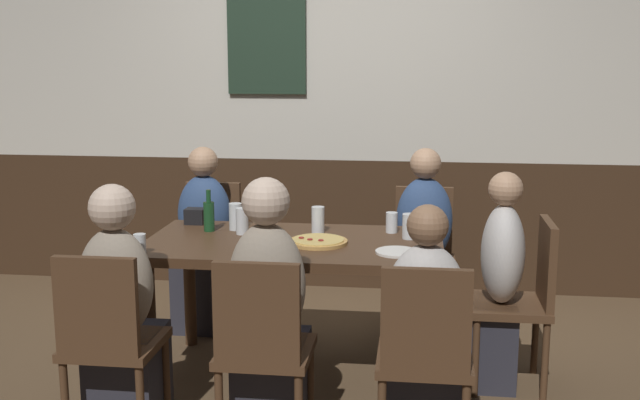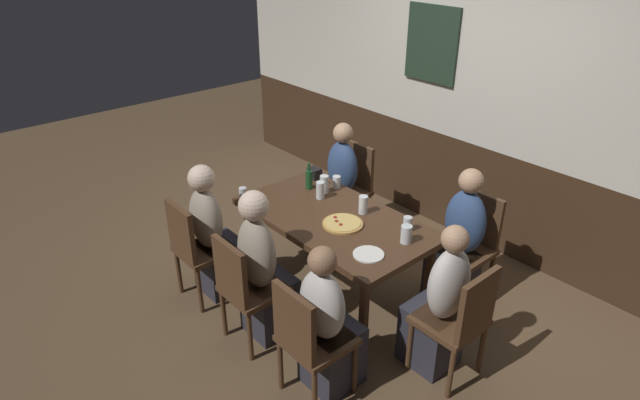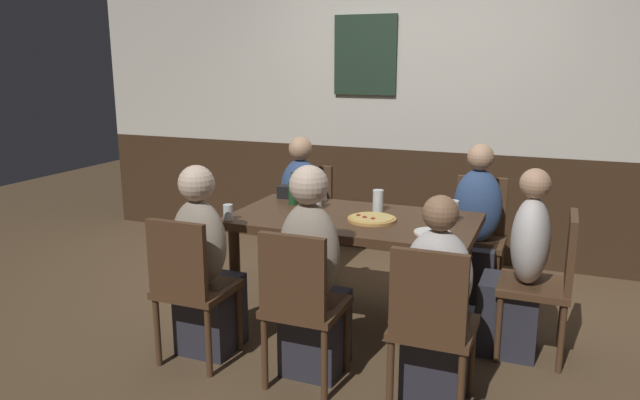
{
  "view_description": "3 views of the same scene",
  "coord_description": "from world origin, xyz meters",
  "views": [
    {
      "loc": [
        0.64,
        -3.91,
        1.71
      ],
      "look_at": [
        0.12,
        0.15,
        0.93
      ],
      "focal_mm": 43.51,
      "sensor_mm": 36.0,
      "label": 1
    },
    {
      "loc": [
        2.62,
        -2.43,
        2.75
      ],
      "look_at": [
        -0.07,
        -0.09,
        0.89
      ],
      "focal_mm": 30.01,
      "sensor_mm": 36.0,
      "label": 2
    },
    {
      "loc": [
        1.18,
        -3.52,
        1.72
      ],
      "look_at": [
        -0.21,
        -0.06,
        0.85
      ],
      "focal_mm": 33.67,
      "sensor_mm": 36.0,
      "label": 3
    }
  ],
  "objects": [
    {
      "name": "chair_right_near",
      "position": [
        0.69,
        -0.84,
        0.5
      ],
      "size": [
        0.4,
        0.4,
        0.88
      ],
      "color": "#513521",
      "rests_on": "ground_plane"
    },
    {
      "name": "tumbler_short",
      "position": [
        -0.36,
        0.21,
        0.81
      ],
      "size": [
        0.07,
        0.07,
        0.15
      ],
      "color": "silver",
      "rests_on": "dining_table"
    },
    {
      "name": "chair_left_near",
      "position": [
        -0.69,
        -0.84,
        0.5
      ],
      "size": [
        0.4,
        0.4,
        0.88
      ],
      "color": "#513521",
      "rests_on": "ground_plane"
    },
    {
      "name": "highball_clear",
      "position": [
        0.1,
        0.2,
        0.8
      ],
      "size": [
        0.07,
        0.07,
        0.14
      ],
      "color": "silver",
      "rests_on": "dining_table"
    },
    {
      "name": "person_mid_near",
      "position": [
        0.0,
        -0.68,
        0.51
      ],
      "size": [
        0.34,
        0.37,
        1.19
      ],
      "color": "#2D2D38",
      "rests_on": "ground_plane"
    },
    {
      "name": "beer_glass_tall",
      "position": [
        -0.7,
        -0.37,
        0.78
      ],
      "size": [
        0.06,
        0.06,
        0.1
      ],
      "color": "silver",
      "rests_on": "dining_table"
    },
    {
      "name": "chair_right_far",
      "position": [
        0.69,
        0.84,
        0.5
      ],
      "size": [
        0.4,
        0.4,
        0.88
      ],
      "color": "#513521",
      "rests_on": "ground_plane"
    },
    {
      "name": "pint_glass_pale",
      "position": [
        -0.3,
        0.12,
        0.8
      ],
      "size": [
        0.07,
        0.07,
        0.14
      ],
      "color": "silver",
      "rests_on": "dining_table"
    },
    {
      "name": "beer_bottle_green",
      "position": [
        -0.5,
        0.17,
        0.83
      ],
      "size": [
        0.06,
        0.06,
        0.23
      ],
      "color": "#194723",
      "rests_on": "dining_table"
    },
    {
      "name": "dining_table",
      "position": [
        0.0,
        0.0,
        0.65
      ],
      "size": [
        1.56,
        0.86,
        0.74
      ],
      "color": "#472D1C",
      "rests_on": "ground_plane"
    },
    {
      "name": "chair_head_east",
      "position": [
        1.19,
        0.0,
        0.5
      ],
      "size": [
        0.4,
        0.4,
        0.88
      ],
      "color": "#513521",
      "rests_on": "ground_plane"
    },
    {
      "name": "beer_glass_half",
      "position": [
        -0.35,
        0.35,
        0.79
      ],
      "size": [
        0.07,
        0.07,
        0.11
      ],
      "color": "silver",
      "rests_on": "dining_table"
    },
    {
      "name": "plate_white_large",
      "position": [
        0.55,
        -0.19,
        0.75
      ],
      "size": [
        0.21,
        0.21,
        0.01
      ],
      "primitive_type": "cylinder",
      "color": "white",
      "rests_on": "dining_table"
    },
    {
      "name": "pizza",
      "position": [
        0.14,
        -0.04,
        0.75
      ],
      "size": [
        0.3,
        0.3,
        0.03
      ],
      "color": "tan",
      "rests_on": "dining_table"
    },
    {
      "name": "person_head_east",
      "position": [
        1.03,
        0.0,
        0.47
      ],
      "size": [
        0.37,
        0.34,
        1.13
      ],
      "color": "#2D2D38",
      "rests_on": "ground_plane"
    },
    {
      "name": "tumbler_water",
      "position": [
        0.6,
        0.13,
        0.8
      ],
      "size": [
        0.08,
        0.08,
        0.13
      ],
      "color": "silver",
      "rests_on": "dining_table"
    },
    {
      "name": "ground_plane",
      "position": [
        0.0,
        0.0,
        0.0
      ],
      "size": [
        12.0,
        12.0,
        0.0
      ],
      "primitive_type": "plane",
      "color": "brown"
    },
    {
      "name": "chair_mid_near",
      "position": [
        0.0,
        -0.84,
        0.5
      ],
      "size": [
        0.4,
        0.4,
        0.88
      ],
      "color": "#513521",
      "rests_on": "ground_plane"
    },
    {
      "name": "person_right_far",
      "position": [
        0.69,
        0.68,
        0.48
      ],
      "size": [
        0.34,
        0.37,
        1.15
      ],
      "color": "#2D2D38",
      "rests_on": "ground_plane"
    },
    {
      "name": "person_right_near",
      "position": [
        0.69,
        -0.68,
        0.46
      ],
      "size": [
        0.34,
        0.37,
        1.09
      ],
      "color": "#2D2D38",
      "rests_on": "ground_plane"
    },
    {
      "name": "person_left_near",
      "position": [
        -0.69,
        -0.68,
        0.49
      ],
      "size": [
        0.34,
        0.37,
        1.15
      ],
      "color": "#2D2D38",
      "rests_on": "ground_plane"
    },
    {
      "name": "chair_left_far",
      "position": [
        -0.69,
        0.84,
        0.5
      ],
      "size": [
        0.4,
        0.4,
        0.88
      ],
      "color": "#513521",
      "rests_on": "ground_plane"
    },
    {
      "name": "condiment_caddy",
      "position": [
        -0.63,
        0.34,
        0.79
      ],
      "size": [
        0.11,
        0.09,
        0.09
      ],
      "primitive_type": "cube",
      "color": "black",
      "rests_on": "dining_table"
    },
    {
      "name": "person_left_far",
      "position": [
        -0.69,
        0.68,
        0.48
      ],
      "size": [
        0.34,
        0.37,
        1.14
      ],
      "color": "#2D2D38",
      "rests_on": "ground_plane"
    },
    {
      "name": "wall_back",
      "position": [
        -0.0,
        1.65,
        1.3
      ],
      "size": [
        6.4,
        0.13,
        2.6
      ],
      "color": "#3D2819",
      "rests_on": "ground_plane"
    },
    {
      "name": "pint_glass_amber",
      "position": [
        0.5,
        0.26,
        0.79
      ],
      "size": [
        0.06,
        0.06,
        0.11
      ],
      "color": "silver",
      "rests_on": "dining_table"
    }
  ]
}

